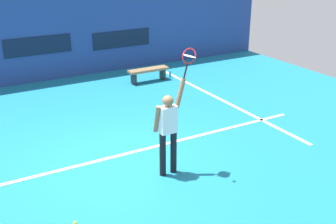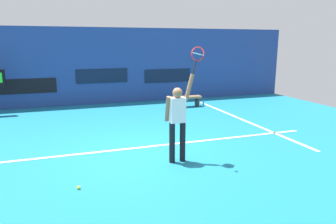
{
  "view_description": "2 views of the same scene",
  "coord_description": "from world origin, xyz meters",
  "px_view_note": "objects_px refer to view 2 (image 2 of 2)",
  "views": [
    {
      "loc": [
        -3.1,
        -7.58,
        4.39
      ],
      "look_at": [
        1.05,
        -0.28,
        1.04
      ],
      "focal_mm": 45.41,
      "sensor_mm": 36.0,
      "label": 1
    },
    {
      "loc": [
        -1.71,
        -7.27,
        2.64
      ],
      "look_at": [
        0.61,
        -0.48,
        1.05
      ],
      "focal_mm": 33.68,
      "sensor_mm": 36.0,
      "label": 2
    }
  ],
  "objects_px": {
    "tennis_racket": "(197,55)",
    "spare_ball": "(79,188)",
    "court_bench": "(185,99)",
    "tennis_player": "(177,118)",
    "water_bottle": "(203,103)"
  },
  "relations": [
    {
      "from": "water_bottle",
      "to": "tennis_racket",
      "type": "bearing_deg",
      "value": -116.78
    },
    {
      "from": "court_bench",
      "to": "spare_ball",
      "type": "bearing_deg",
      "value": -126.07
    },
    {
      "from": "tennis_racket",
      "to": "water_bottle",
      "type": "relative_size",
      "value": 2.61
    },
    {
      "from": "tennis_player",
      "to": "court_bench",
      "type": "height_order",
      "value": "tennis_player"
    },
    {
      "from": "spare_ball",
      "to": "water_bottle",
      "type": "bearing_deg",
      "value": 49.27
    },
    {
      "from": "tennis_player",
      "to": "spare_ball",
      "type": "bearing_deg",
      "value": -162.02
    },
    {
      "from": "tennis_racket",
      "to": "spare_ball",
      "type": "height_order",
      "value": "tennis_racket"
    },
    {
      "from": "tennis_player",
      "to": "water_bottle",
      "type": "height_order",
      "value": "tennis_player"
    },
    {
      "from": "tennis_player",
      "to": "spare_ball",
      "type": "distance_m",
      "value": 2.51
    },
    {
      "from": "tennis_racket",
      "to": "tennis_player",
      "type": "bearing_deg",
      "value": 179.46
    },
    {
      "from": "tennis_player",
      "to": "water_bottle",
      "type": "xyz_separation_m",
      "value": [
        3.34,
        5.72,
        -0.89
      ]
    },
    {
      "from": "water_bottle",
      "to": "spare_ball",
      "type": "height_order",
      "value": "water_bottle"
    },
    {
      "from": "tennis_racket",
      "to": "water_bottle",
      "type": "bearing_deg",
      "value": 63.22
    },
    {
      "from": "court_bench",
      "to": "spare_ball",
      "type": "relative_size",
      "value": 20.59
    },
    {
      "from": "tennis_racket",
      "to": "spare_ball",
      "type": "distance_m",
      "value": 3.6
    }
  ]
}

